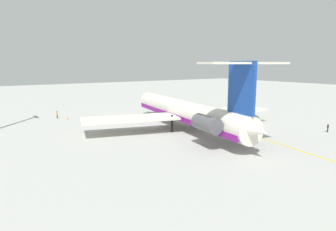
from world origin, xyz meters
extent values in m
plane|color=#ADADA8|center=(0.00, 0.00, 0.00)|extent=(300.01, 300.01, 0.00)
cylinder|color=silver|center=(-5.49, 10.28, 3.58)|extent=(40.43, 10.71, 4.29)
cone|color=silver|center=(14.38, 7.05, 3.58)|extent=(5.08, 4.79, 4.12)
cone|color=silver|center=(-25.36, 13.52, 3.97)|extent=(6.77, 4.61, 3.65)
cube|color=#7A197F|center=(-5.49, 10.28, 2.61)|extent=(39.56, 10.65, 0.94)
cube|color=silver|center=(-2.82, 21.09, 2.83)|extent=(11.18, 19.03, 0.43)
cube|color=silver|center=(-6.39, -0.81, 2.83)|extent=(7.71, 18.25, 0.43)
cylinder|color=#515156|center=(-18.62, 15.92, 3.90)|extent=(5.70, 3.32, 2.49)
cube|color=silver|center=(-18.74, 15.18, 3.90)|extent=(3.40, 1.87, 0.52)
cylinder|color=#515156|center=(-19.73, 9.10, 3.90)|extent=(5.70, 3.32, 2.49)
cube|color=silver|center=(-19.61, 9.84, 3.90)|extent=(3.40, 1.87, 0.52)
cube|color=#19429E|center=(-22.71, 13.09, 9.53)|extent=(5.81, 1.36, 7.61)
cube|color=silver|center=(-22.60, 16.56, 13.03)|extent=(4.98, 6.83, 0.30)
cube|color=silver|center=(-23.70, 9.76, 13.03)|extent=(4.98, 6.83, 0.30)
cylinder|color=black|center=(6.65, 8.30, 1.63)|extent=(0.47, 0.47, 3.26)
cylinder|color=black|center=(-6.26, 13.89, 1.63)|extent=(0.47, 0.47, 3.26)
cylinder|color=black|center=(-7.37, 7.11, 1.63)|extent=(0.47, 0.47, 3.26)
cylinder|color=black|center=(-23.10, -10.71, 0.41)|extent=(0.10, 0.10, 0.83)
cylinder|color=black|center=(-23.13, -10.85, 0.41)|extent=(0.10, 0.10, 0.83)
cylinder|color=#262628|center=(-23.11, -10.78, 1.15)|extent=(0.28, 0.28, 0.65)
sphere|color=#DBB28E|center=(-23.11, -10.78, 1.61)|extent=(0.26, 0.26, 0.26)
cylinder|color=#262628|center=(-23.07, -10.60, 1.19)|extent=(0.08, 0.08, 0.56)
cylinder|color=#262628|center=(-23.16, -10.96, 1.19)|extent=(0.08, 0.08, 0.56)
cylinder|color=black|center=(20.85, 28.68, 0.43)|extent=(0.11, 0.11, 0.87)
cylinder|color=black|center=(20.94, 28.56, 0.43)|extent=(0.11, 0.11, 0.87)
cylinder|color=orange|center=(20.90, 28.62, 1.21)|extent=(0.29, 0.29, 0.69)
sphere|color=brown|center=(20.90, 28.62, 1.69)|extent=(0.27, 0.27, 0.27)
cylinder|color=orange|center=(20.79, 28.78, 1.24)|extent=(0.08, 0.08, 0.58)
cylinder|color=orange|center=(21.01, 28.46, 1.24)|extent=(0.08, 0.08, 0.58)
cone|color=#EA590F|center=(18.76, 26.77, 0.28)|extent=(0.40, 0.40, 0.55)
cube|color=gold|center=(-5.49, 1.33, 0.00)|extent=(98.46, 16.83, 0.01)
camera|label=1|loc=(-52.74, 45.89, 12.89)|focal=32.08mm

